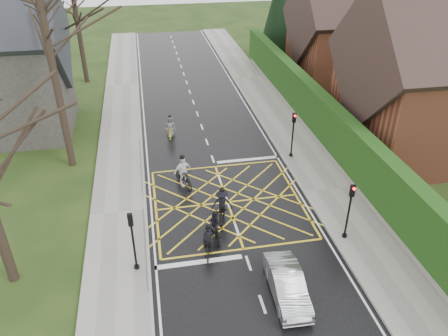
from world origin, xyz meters
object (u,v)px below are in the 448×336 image
object	(u,v)px
car	(287,285)
cyclist_back	(216,229)
cyclist_lead	(171,129)
cyclist_rear	(209,244)
cyclist_mid	(222,208)
cyclist_front	(183,175)

from	to	relation	value
car	cyclist_back	bearing A→B (deg)	121.77
cyclist_back	cyclist_lead	world-z (taller)	cyclist_back
cyclist_rear	car	bearing A→B (deg)	-37.37
cyclist_rear	cyclist_back	bearing A→B (deg)	72.28
cyclist_mid	car	distance (m)	6.04
cyclist_back	car	distance (m)	4.75
cyclist_rear	cyclist_back	size ratio (longest dim) A/B	1.03
cyclist_back	cyclist_front	xyz separation A→B (m)	(-1.04, 5.21, 0.12)
cyclist_back	car	world-z (taller)	cyclist_back
cyclist_mid	cyclist_back	bearing A→B (deg)	-98.75
car	cyclist_rear	bearing A→B (deg)	133.57
cyclist_mid	car	size ratio (longest dim) A/B	0.56
cyclist_rear	car	xyz separation A→B (m)	(2.83, -3.24, 0.07)
cyclist_front	car	distance (m)	9.94
cyclist_mid	car	bearing A→B (deg)	-61.45
car	cyclist_lead	bearing A→B (deg)	104.89
cyclist_front	cyclist_lead	xyz separation A→B (m)	(-0.19, 6.74, -0.20)
cyclist_mid	cyclist_lead	distance (m)	10.47
cyclist_back	cyclist_rear	bearing A→B (deg)	-123.00
cyclist_front	cyclist_lead	bearing A→B (deg)	69.62
cyclist_mid	cyclist_lead	size ratio (longest dim) A/B	1.18
cyclist_lead	car	world-z (taller)	cyclist_lead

